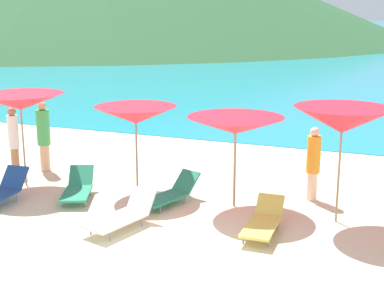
# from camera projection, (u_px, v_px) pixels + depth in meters

# --- Properties ---
(ground_plane) EXTENTS (50.00, 100.00, 0.30)m
(ground_plane) POSITION_uv_depth(u_px,v_px,m) (288.00, 145.00, 18.34)
(ground_plane) COLOR beige
(umbrella_0) EXTENTS (2.16, 2.16, 2.31)m
(umbrella_0) POSITION_uv_depth(u_px,v_px,m) (20.00, 102.00, 13.08)
(umbrella_0) COLOR #9E7F59
(umbrella_0) RESTS_ON ground_plane
(umbrella_1) EXTENTS (2.05, 2.05, 2.07)m
(umbrella_1) POSITION_uv_depth(u_px,v_px,m) (136.00, 115.00, 12.72)
(umbrella_1) COLOR #9E7F59
(umbrella_1) RESTS_ON ground_plane
(umbrella_2) EXTENTS (2.15, 2.15, 2.03)m
(umbrella_2) POSITION_uv_depth(u_px,v_px,m) (235.00, 125.00, 11.64)
(umbrella_2) COLOR #9E7F59
(umbrella_2) RESTS_ON ground_plane
(umbrella_3) EXTENTS (2.03, 2.03, 2.40)m
(umbrella_3) POSITION_uv_depth(u_px,v_px,m) (342.00, 120.00, 10.67)
(umbrella_3) COLOR #9E7F59
(umbrella_3) RESTS_ON ground_plane
(lounge_chair_0) EXTENTS (1.00, 1.66, 0.66)m
(lounge_chair_0) POSITION_uv_depth(u_px,v_px,m) (123.00, 215.00, 10.77)
(lounge_chair_0) COLOR white
(lounge_chair_0) RESTS_ON ground_plane
(lounge_chair_1) EXTENTS (0.61, 1.65, 0.56)m
(lounge_chair_1) POSITION_uv_depth(u_px,v_px,m) (263.00, 221.00, 10.52)
(lounge_chair_1) COLOR #D8BF4C
(lounge_chair_1) RESTS_ON ground_plane
(lounge_chair_2) EXTENTS (1.16, 1.65, 0.61)m
(lounge_chair_2) POSITION_uv_depth(u_px,v_px,m) (78.00, 188.00, 12.52)
(lounge_chair_2) COLOR #268C66
(lounge_chair_2) RESTS_ON ground_plane
(lounge_chair_5) EXTENTS (0.99, 1.69, 0.62)m
(lounge_chair_5) POSITION_uv_depth(u_px,v_px,m) (171.00, 193.00, 12.15)
(lounge_chair_5) COLOR #268C66
(lounge_chair_5) RESTS_ON ground_plane
(lounge_chair_6) EXTENTS (0.73, 1.65, 0.70)m
(lounge_chair_6) POSITION_uv_depth(u_px,v_px,m) (1.00, 191.00, 12.15)
(lounge_chair_6) COLOR #1E478C
(lounge_chair_6) RESTS_ON ground_plane
(beachgoer_0) EXTENTS (0.35, 0.35, 1.92)m
(beachgoer_0) POSITION_uv_depth(u_px,v_px,m) (44.00, 134.00, 14.57)
(beachgoer_0) COLOR #DBAA84
(beachgoer_0) RESTS_ON ground_plane
(beachgoer_1) EXTENTS (0.29, 0.29, 1.79)m
(beachgoer_1) POSITION_uv_depth(u_px,v_px,m) (14.00, 138.00, 14.40)
(beachgoer_1) COLOR #A3704C
(beachgoer_1) RESTS_ON ground_plane
(beachgoer_3) EXTENTS (0.31, 0.31, 1.71)m
(beachgoer_3) POSITION_uv_depth(u_px,v_px,m) (313.00, 162.00, 12.27)
(beachgoer_3) COLOR beige
(beachgoer_3) RESTS_ON ground_plane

